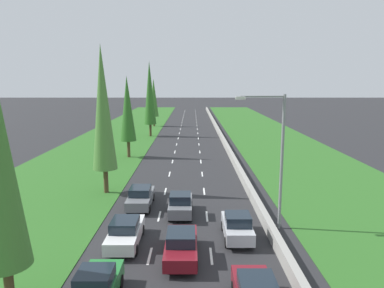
{
  "coord_description": "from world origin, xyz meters",
  "views": [
    {
      "loc": [
        0.66,
        -3.75,
        9.81
      ],
      "look_at": [
        0.72,
        50.36,
        0.18
      ],
      "focal_mm": 33.21,
      "sensor_mm": 36.0,
      "label": 1
    }
  ],
  "objects_px": {
    "poplar_tree_fifth": "(153,98)",
    "white_sedan_left_lane": "(125,232)",
    "silver_hatchback_right_lane": "(237,226)",
    "street_light_mast": "(276,152)",
    "maroon_sedan_centre_lane": "(181,245)",
    "grey_hatchback_centre_lane": "(180,204)",
    "green_hatchback_left_lane": "(96,287)",
    "poplar_tree_fourth": "(149,93)",
    "poplar_tree_second": "(102,108)",
    "poplar_tree_third": "(127,109)",
    "grey_sedan_left_lane": "(140,197)"
  },
  "relations": [
    {
      "from": "poplar_tree_fifth",
      "to": "street_light_mast",
      "type": "height_order",
      "value": "poplar_tree_fifth"
    },
    {
      "from": "white_sedan_left_lane",
      "to": "silver_hatchback_right_lane",
      "type": "bearing_deg",
      "value": 6.54
    },
    {
      "from": "poplar_tree_second",
      "to": "grey_hatchback_centre_lane",
      "type": "bearing_deg",
      "value": -38.32
    },
    {
      "from": "green_hatchback_left_lane",
      "to": "silver_hatchback_right_lane",
      "type": "relative_size",
      "value": 1.0
    },
    {
      "from": "poplar_tree_third",
      "to": "poplar_tree_fifth",
      "type": "bearing_deg",
      "value": 90.13
    },
    {
      "from": "maroon_sedan_centre_lane",
      "to": "silver_hatchback_right_lane",
      "type": "height_order",
      "value": "silver_hatchback_right_lane"
    },
    {
      "from": "maroon_sedan_centre_lane",
      "to": "grey_hatchback_centre_lane",
      "type": "height_order",
      "value": "grey_hatchback_centre_lane"
    },
    {
      "from": "silver_hatchback_right_lane",
      "to": "poplar_tree_fifth",
      "type": "xyz_separation_m",
      "value": [
        -11.14,
        56.44,
        5.38
      ]
    },
    {
      "from": "silver_hatchback_right_lane",
      "to": "poplar_tree_third",
      "type": "relative_size",
      "value": 0.37
    },
    {
      "from": "grey_hatchback_centre_lane",
      "to": "poplar_tree_fourth",
      "type": "bearing_deg",
      "value": 99.84
    },
    {
      "from": "white_sedan_left_lane",
      "to": "poplar_tree_fourth",
      "type": "xyz_separation_m",
      "value": [
        -3.44,
        42.95,
        6.89
      ]
    },
    {
      "from": "poplar_tree_second",
      "to": "poplar_tree_fifth",
      "type": "xyz_separation_m",
      "value": [
        -0.68,
        47.06,
        -1.3
      ]
    },
    {
      "from": "green_hatchback_left_lane",
      "to": "grey_hatchback_centre_lane",
      "type": "distance_m",
      "value": 11.17
    },
    {
      "from": "silver_hatchback_right_lane",
      "to": "poplar_tree_fourth",
      "type": "distance_m",
      "value": 43.94
    },
    {
      "from": "poplar_tree_third",
      "to": "poplar_tree_fifth",
      "type": "relative_size",
      "value": 1.01
    },
    {
      "from": "silver_hatchback_right_lane",
      "to": "street_light_mast",
      "type": "height_order",
      "value": "street_light_mast"
    },
    {
      "from": "poplar_tree_second",
      "to": "grey_sedan_left_lane",
      "type": "bearing_deg",
      "value": -44.75
    },
    {
      "from": "grey_sedan_left_lane",
      "to": "poplar_tree_second",
      "type": "height_order",
      "value": "poplar_tree_second"
    },
    {
      "from": "green_hatchback_left_lane",
      "to": "maroon_sedan_centre_lane",
      "type": "height_order",
      "value": "green_hatchback_left_lane"
    },
    {
      "from": "poplar_tree_fifth",
      "to": "street_light_mast",
      "type": "relative_size",
      "value": 1.15
    },
    {
      "from": "silver_hatchback_right_lane",
      "to": "poplar_tree_fifth",
      "type": "distance_m",
      "value": 57.78
    },
    {
      "from": "grey_sedan_left_lane",
      "to": "poplar_tree_fourth",
      "type": "height_order",
      "value": "poplar_tree_fourth"
    },
    {
      "from": "grey_hatchback_centre_lane",
      "to": "poplar_tree_fourth",
      "type": "height_order",
      "value": "poplar_tree_fourth"
    },
    {
      "from": "maroon_sedan_centre_lane",
      "to": "poplar_tree_fourth",
      "type": "distance_m",
      "value": 45.71
    },
    {
      "from": "white_sedan_left_lane",
      "to": "grey_hatchback_centre_lane",
      "type": "xyz_separation_m",
      "value": [
        3.18,
        4.81,
        0.02
      ]
    },
    {
      "from": "green_hatchback_left_lane",
      "to": "poplar_tree_fifth",
      "type": "bearing_deg",
      "value": 93.71
    },
    {
      "from": "green_hatchback_left_lane",
      "to": "poplar_tree_fourth",
      "type": "height_order",
      "value": "poplar_tree_fourth"
    },
    {
      "from": "white_sedan_left_lane",
      "to": "poplar_tree_second",
      "type": "xyz_separation_m",
      "value": [
        -3.59,
        10.17,
        6.7
      ]
    },
    {
      "from": "poplar_tree_fifth",
      "to": "poplar_tree_second",
      "type": "bearing_deg",
      "value": -89.17
    },
    {
      "from": "green_hatchback_left_lane",
      "to": "grey_hatchback_centre_lane",
      "type": "bearing_deg",
      "value": 72.46
    },
    {
      "from": "grey_sedan_left_lane",
      "to": "grey_hatchback_centre_lane",
      "type": "height_order",
      "value": "grey_hatchback_centre_lane"
    },
    {
      "from": "maroon_sedan_centre_lane",
      "to": "poplar_tree_fifth",
      "type": "bearing_deg",
      "value": 97.45
    },
    {
      "from": "green_hatchback_left_lane",
      "to": "white_sedan_left_lane",
      "type": "xyz_separation_m",
      "value": [
        0.19,
        5.84,
        -0.02
      ]
    },
    {
      "from": "maroon_sedan_centre_lane",
      "to": "street_light_mast",
      "type": "relative_size",
      "value": 0.5
    },
    {
      "from": "grey_sedan_left_lane",
      "to": "grey_hatchback_centre_lane",
      "type": "distance_m",
      "value": 3.68
    },
    {
      "from": "green_hatchback_left_lane",
      "to": "maroon_sedan_centre_lane",
      "type": "distance_m",
      "value": 5.48
    },
    {
      "from": "poplar_tree_fifth",
      "to": "white_sedan_left_lane",
      "type": "bearing_deg",
      "value": -85.73
    },
    {
      "from": "green_hatchback_left_lane",
      "to": "silver_hatchback_right_lane",
      "type": "height_order",
      "value": "same"
    },
    {
      "from": "green_hatchback_left_lane",
      "to": "poplar_tree_fourth",
      "type": "distance_m",
      "value": 49.38
    },
    {
      "from": "green_hatchback_left_lane",
      "to": "grey_sedan_left_lane",
      "type": "xyz_separation_m",
      "value": [
        0.17,
        12.46,
        -0.02
      ]
    },
    {
      "from": "grey_hatchback_centre_lane",
      "to": "poplar_tree_second",
      "type": "height_order",
      "value": "poplar_tree_second"
    },
    {
      "from": "grey_sedan_left_lane",
      "to": "poplar_tree_fourth",
      "type": "relative_size",
      "value": 0.34
    },
    {
      "from": "grey_hatchback_centre_lane",
      "to": "silver_hatchback_right_lane",
      "type": "bearing_deg",
      "value": -47.51
    },
    {
      "from": "maroon_sedan_centre_lane",
      "to": "poplar_tree_fourth",
      "type": "bearing_deg",
      "value": 98.73
    },
    {
      "from": "white_sedan_left_lane",
      "to": "poplar_tree_second",
      "type": "relative_size",
      "value": 0.35
    },
    {
      "from": "street_light_mast",
      "to": "maroon_sedan_centre_lane",
      "type": "bearing_deg",
      "value": -145.83
    },
    {
      "from": "grey_hatchback_centre_lane",
      "to": "street_light_mast",
      "type": "relative_size",
      "value": 0.43
    },
    {
      "from": "grey_sedan_left_lane",
      "to": "street_light_mast",
      "type": "relative_size",
      "value": 0.5
    },
    {
      "from": "white_sedan_left_lane",
      "to": "poplar_tree_second",
      "type": "bearing_deg",
      "value": 109.47
    },
    {
      "from": "green_hatchback_left_lane",
      "to": "poplar_tree_third",
      "type": "distance_m",
      "value": 31.66
    }
  ]
}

